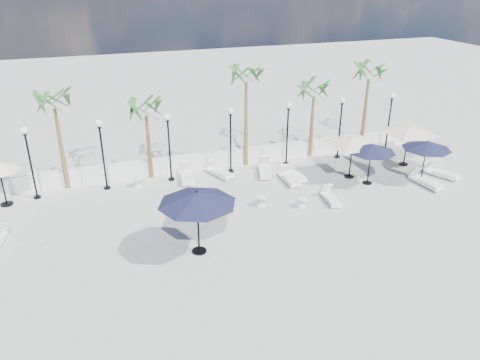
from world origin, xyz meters
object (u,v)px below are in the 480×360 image
object	(u,v)px
lounger_2	(219,171)
lounger_6	(331,198)
lounger_3	(265,170)
lounger_5	(289,178)
lounger_4	(296,175)
parasol_cream_sq_b	(353,138)
lounger_8	(426,181)
parasol_cream_sq_a	(409,127)
parasol_navy_left	(197,198)
lounger_7	(442,173)
parasol_navy_mid	(372,148)
parasol_navy_right	(427,145)
lounger_1	(186,176)

from	to	relation	value
lounger_2	lounger_6	distance (m)	6.65
lounger_3	lounger_5	xyz separation A→B (m)	(0.89, -1.43, -0.02)
lounger_6	lounger_4	bearing A→B (deg)	104.70
lounger_2	lounger_3	xyz separation A→B (m)	(2.53, -0.65, 0.02)
parasol_cream_sq_b	lounger_3	bearing A→B (deg)	156.04
lounger_5	lounger_6	bearing A→B (deg)	-70.10
lounger_8	parasol_cream_sq_b	xyz separation A→B (m)	(-3.38, 2.35, 2.08)
parasol_cream_sq_a	parasol_cream_sq_b	size ratio (longest dim) A/B	1.03
lounger_8	parasol_cream_sq_b	distance (m)	4.61
parasol_navy_left	parasol_cream_sq_b	xyz separation A→B (m)	(9.95, 4.68, -0.16)
lounger_4	parasol_navy_left	size ratio (longest dim) A/B	0.54
lounger_7	parasol_cream_sq_b	bearing A→B (deg)	137.09
parasol_navy_left	parasol_cream_sq_a	world-z (taller)	parasol_navy_left
lounger_2	lounger_6	xyz separation A→B (m)	(4.41, -4.98, -0.03)
parasol_navy_mid	parasol_navy_right	bearing A→B (deg)	-12.04
lounger_5	parasol_cream_sq_a	size ratio (longest dim) A/B	0.38
parasol_cream_sq_b	lounger_6	bearing A→B (deg)	-136.41
lounger_1	parasol_cream_sq_b	bearing A→B (deg)	-9.63
lounger_7	parasol_navy_right	bearing A→B (deg)	158.46
lounger_2	parasol_cream_sq_a	distance (m)	11.39
lounger_3	lounger_6	distance (m)	4.72
lounger_1	parasol_navy_mid	bearing A→B (deg)	-14.65
lounger_8	parasol_navy_right	xyz separation A→B (m)	(0.18, 0.63, 1.83)
lounger_3	parasol_navy_right	xyz separation A→B (m)	(7.94, -3.67, 1.83)
lounger_6	parasol_cream_sq_b	bearing A→B (deg)	50.96
parasol_navy_right	lounger_3	bearing A→B (deg)	155.23
lounger_2	lounger_4	xyz separation A→B (m)	(4.00, -1.79, -0.03)
lounger_6	parasol_cream_sq_b	distance (m)	4.06
parasol_navy_right	parasol_cream_sq_a	xyz separation A→B (m)	(0.52, 2.27, 0.28)
parasol_navy_mid	parasol_navy_right	size ratio (longest dim) A/B	0.99
lounger_8	parasol_navy_right	size ratio (longest dim) A/B	0.80
lounger_8	parasol_navy_mid	bearing A→B (deg)	149.01
lounger_5	parasol_navy_left	distance (m)	8.58
parasol_navy_right	lounger_8	bearing A→B (deg)	-105.76
lounger_1	parasol_navy_left	world-z (taller)	parasol_navy_left
lounger_5	parasol_navy_mid	size ratio (longest dim) A/B	0.75
lounger_2	lounger_7	distance (m)	12.63
lounger_5	parasol_cream_sq_b	size ratio (longest dim) A/B	0.39
lounger_1	lounger_2	xyz separation A→B (m)	(1.92, -0.00, -0.01)
lounger_6	parasol_navy_left	world-z (taller)	parasol_navy_left
parasol_navy_left	lounger_6	bearing A→B (deg)	17.14
lounger_2	parasol_navy_left	size ratio (longest dim) A/B	0.64
lounger_2	parasol_navy_right	xyz separation A→B (m)	(10.47, -4.31, 1.85)
lounger_8	parasol_navy_right	world-z (taller)	parasol_navy_right
lounger_2	parasol_cream_sq_b	xyz separation A→B (m)	(6.91, -2.60, 2.10)
lounger_7	parasol_navy_left	size ratio (longest dim) A/B	0.64
lounger_2	lounger_8	xyz separation A→B (m)	(10.29, -4.95, 0.01)
lounger_3	lounger_7	bearing A→B (deg)	-3.74
parasol_navy_mid	parasol_cream_sq_b	xyz separation A→B (m)	(-0.51, 1.07, 0.28)
lounger_5	lounger_7	world-z (taller)	lounger_7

